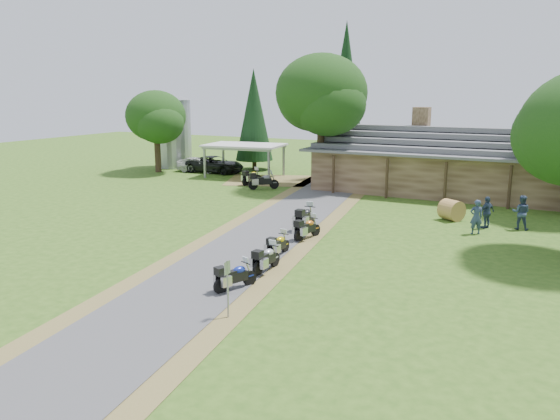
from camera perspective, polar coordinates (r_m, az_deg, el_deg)
The scene contains 23 objects.
ground at distance 22.72m, azimuth -7.63°, elevation -6.84°, with size 120.00×120.00×0.00m, color #2E5317.
driveway at distance 26.19m, azimuth -3.64°, elevation -4.14°, with size 46.00×46.00×0.00m, color #474749.
lodge at distance 42.43m, azimuth 18.04°, elevation 5.03°, with size 21.40×9.40×4.90m, color brown, non-canonical shape.
silo at distance 55.16m, azimuth -11.10°, elevation 8.11°, with size 3.49×3.49×7.10m, color gray.
carport at distance 48.12m, azimuth -3.70°, elevation 5.18°, with size 6.59×4.39×2.86m, color silver, non-canonical shape.
car_white_sedan at distance 51.41m, azimuth -8.46°, elevation 4.94°, with size 5.42×2.29×1.81m, color silver.
car_dark_suv at distance 50.88m, azimuth -6.82°, elevation 5.18°, with size 5.93×2.52×2.27m, color black.
motorcycle_row_a at distance 20.93m, azimuth -4.69°, elevation -6.76°, with size 1.72×0.56×1.18m, color navy, non-canonical shape.
motorcycle_row_b at distance 22.91m, azimuth -1.43°, elevation -4.96°, with size 1.79×0.58×1.22m, color #B4B8BC, non-canonical shape.
motorcycle_row_c at distance 24.97m, azimuth -0.16°, elevation -3.56°, with size 1.69×0.55×1.16m, color #C4AA0A, non-canonical shape.
motorcycle_row_d at distance 27.89m, azimuth 2.87°, elevation -1.79°, with size 1.80×0.59×1.23m, color #C4691B, non-canonical shape.
motorcycle_row_e at distance 29.83m, azimuth 2.70°, elevation -0.68°, with size 2.06×0.67×1.41m, color black, non-canonical shape.
motorcycle_carport_a at distance 44.10m, azimuth -2.95°, elevation 3.54°, with size 1.95×0.64×1.34m, color yellow, non-canonical shape.
motorcycle_carport_b at distance 41.91m, azimuth -1.72°, elevation 3.15°, with size 2.10×0.69×1.44m, color slate, non-canonical shape.
person_a at distance 30.47m, azimuth 19.84°, elevation -0.39°, with size 0.62×0.44×2.17m, color navy.
person_b at distance 32.40m, azimuth 23.90°, elevation 0.05°, with size 0.63×0.45×2.22m, color navy.
person_c at distance 31.99m, azimuth 20.83°, elevation 0.04°, with size 0.59×0.43×2.09m, color navy.
hay_bale at distance 33.39m, azimuth 17.48°, elevation -0.00°, with size 1.21×1.21×1.11m, color #A47A3C.
sign_post at distance 18.31m, azimuth -5.49°, elevation -8.26°, with size 0.36×0.06×2.00m, color gray, non-canonical shape.
oak_lodge_left at distance 42.02m, azimuth 4.31°, elevation 10.19°, with size 6.92×6.92×11.71m, color #143610, non-canonical shape.
oak_silo at distance 51.86m, azimuth -12.79°, elevation 8.46°, with size 5.48×5.48×8.32m, color #143610, non-canonical shape.
cedar_near at distance 47.63m, azimuth 6.81°, elevation 11.26°, with size 3.82×3.82×13.14m, color black.
cedar_far at distance 52.19m, azimuth -2.74°, elevation 9.40°, with size 3.55×3.55×9.47m, color black.
Camera 1 is at (12.17, -17.68, 7.44)m, focal length 35.00 mm.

